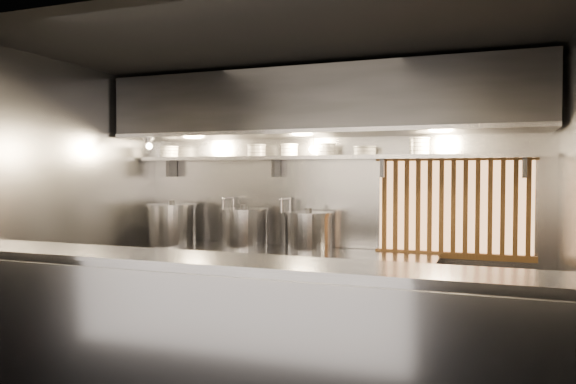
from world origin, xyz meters
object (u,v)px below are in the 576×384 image
Objects in this scene: heat_lamp at (148,141)px; stock_pot_right at (309,231)px; pendant_bulb at (313,149)px; stock_pot_mid at (244,228)px; stock_pot_left at (172,224)px.

stock_pot_right is at bearing 10.50° from heat_lamp.
pendant_bulb is 1.15m from stock_pot_mid.
pendant_bulb is 0.26× the size of stock_pot_mid.
heat_lamp is 1.83m from pendant_bulb.
pendant_bulb reaches higher than stock_pot_left.
stock_pot_right is (0.75, 0.01, -0.01)m from stock_pot_mid.
stock_pot_right is (1.76, 0.33, -0.96)m from heat_lamp.
heat_lamp is at bearing -122.11° from stock_pot_left.
heat_lamp is 0.62× the size of stock_pot_right.
heat_lamp reaches higher than stock_pot_left.
pendant_bulb is 0.86m from stock_pot_right.
pendant_bulb reaches higher than stock_pot_mid.
stock_pot_mid is (-0.79, -0.04, -0.85)m from pendant_bulb.
stock_pot_mid is at bearing -178.99° from stock_pot_right.
pendant_bulb is at bearing 3.95° from stock_pot_left.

